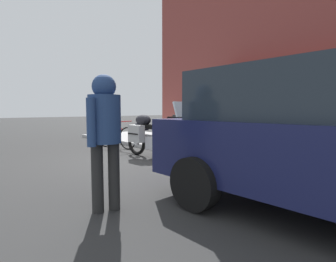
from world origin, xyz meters
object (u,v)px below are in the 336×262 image
touring_motorcycle (152,134)px  parked_bicycle (116,136)px  pedestrian_walking (105,126)px  sandwich_board_sign (183,129)px

touring_motorcycle → parked_bicycle: bearing=174.7°
touring_motorcycle → pedestrian_walking: 3.41m
touring_motorcycle → parked_bicycle: touring_motorcycle is taller
touring_motorcycle → pedestrian_walking: (2.24, -2.54, 0.42)m
pedestrian_walking → sandwich_board_sign: size_ratio=1.73×
parked_bicycle → pedestrian_walking: (4.35, -2.73, 0.65)m
parked_bicycle → sandwich_board_sign: sandwich_board_sign is taller
touring_motorcycle → parked_bicycle: 2.13m
touring_motorcycle → parked_bicycle: size_ratio=1.31×
parked_bicycle → touring_motorcycle: bearing=-5.3°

